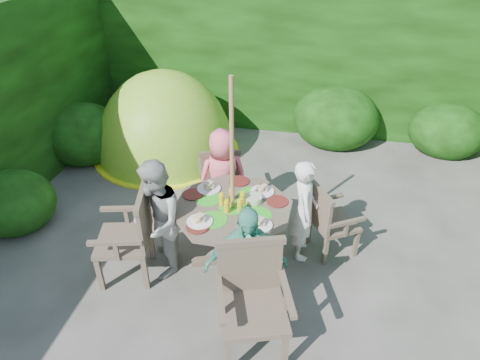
% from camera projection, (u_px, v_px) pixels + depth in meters
% --- Properties ---
extents(ground, '(60.00, 60.00, 0.00)m').
position_uv_depth(ground, '(273.00, 270.00, 4.82)').
color(ground, '#43413C').
rests_on(ground, ground).
extents(hedge_enclosure, '(9.00, 9.00, 2.50)m').
position_uv_depth(hedge_enclosure, '(292.00, 120.00, 5.24)').
color(hedge_enclosure, black).
rests_on(hedge_enclosure, ground).
extents(patio_table, '(1.71, 1.71, 0.92)m').
position_uv_depth(patio_table, '(233.00, 215.00, 4.61)').
color(patio_table, '#463B2E').
rests_on(patio_table, ground).
extents(parasol_pole, '(0.06, 0.06, 2.20)m').
position_uv_depth(parasol_pole, '(232.00, 180.00, 4.36)').
color(parasol_pole, olive).
rests_on(parasol_pole, ground).
extents(garden_chair_right, '(0.65, 0.68, 0.86)m').
position_uv_depth(garden_chair_right, '(329.00, 219.00, 4.85)').
color(garden_chair_right, '#463B2E').
rests_on(garden_chair_right, ground).
extents(garden_chair_left, '(0.67, 0.72, 1.02)m').
position_uv_depth(garden_chair_left, '(131.00, 234.00, 4.50)').
color(garden_chair_left, '#463B2E').
rests_on(garden_chair_left, ground).
extents(garden_chair_back, '(0.65, 0.61, 0.88)m').
position_uv_depth(garden_chair_back, '(220.00, 176.00, 5.62)').
color(garden_chair_back, '#463B2E').
rests_on(garden_chair_back, ground).
extents(garden_chair_front, '(0.76, 0.72, 1.04)m').
position_uv_depth(garden_chair_front, '(252.00, 298.00, 3.76)').
color(garden_chair_front, '#463B2E').
rests_on(garden_chair_front, ground).
extents(child_right, '(0.36, 0.49, 1.23)m').
position_uv_depth(child_right, '(304.00, 210.00, 4.74)').
color(child_right, white).
rests_on(child_right, ground).
extents(child_left, '(0.70, 0.80, 1.37)m').
position_uv_depth(child_left, '(157.00, 220.00, 4.47)').
color(child_left, '#AAABA5').
rests_on(child_left, ground).
extents(child_back, '(0.73, 0.64, 1.27)m').
position_uv_depth(child_back, '(223.00, 177.00, 5.28)').
color(child_back, '#FB677C').
rests_on(child_back, ground).
extents(child_front, '(0.84, 0.54, 1.32)m').
position_uv_depth(child_front, '(246.00, 266.00, 3.94)').
color(child_front, '#4AAE8F').
rests_on(child_front, ground).
extents(dome_tent, '(2.77, 2.77, 2.72)m').
position_uv_depth(dome_tent, '(167.00, 152.00, 7.14)').
color(dome_tent, '#81B623').
rests_on(dome_tent, ground).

